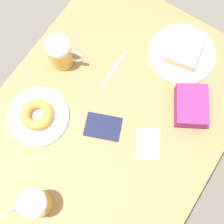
{
  "coord_description": "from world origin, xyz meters",
  "views": [
    {
      "loc": [
        -0.18,
        0.27,
        1.84
      ],
      "look_at": [
        0.0,
        0.0,
        0.78
      ],
      "focal_mm": 50.0,
      "sensor_mm": 36.0,
      "label": 1
    }
  ],
  "objects_px": {
    "napkin_folded": "(148,144)",
    "plate_with_cake": "(182,53)",
    "fork": "(114,69)",
    "passport_near_edge": "(103,127)",
    "beer_mug_right": "(61,53)",
    "blue_pouch": "(191,106)",
    "plate_with_donut": "(37,115)",
    "beer_mug_center": "(35,204)"
  },
  "relations": [
    {
      "from": "napkin_folded",
      "to": "plate_with_cake",
      "type": "bearing_deg",
      "value": -78.88
    },
    {
      "from": "fork",
      "to": "passport_near_edge",
      "type": "distance_m",
      "value": 0.23
    },
    {
      "from": "plate_with_cake",
      "to": "fork",
      "type": "xyz_separation_m",
      "value": [
        0.18,
        0.19,
        -0.01
      ]
    },
    {
      "from": "beer_mug_right",
      "to": "fork",
      "type": "bearing_deg",
      "value": -157.44
    },
    {
      "from": "fork",
      "to": "blue_pouch",
      "type": "height_order",
      "value": "blue_pouch"
    },
    {
      "from": "plate_with_donut",
      "to": "beer_mug_right",
      "type": "xyz_separation_m",
      "value": [
        0.05,
        -0.23,
        0.05
      ]
    },
    {
      "from": "passport_near_edge",
      "to": "blue_pouch",
      "type": "relative_size",
      "value": 0.82
    },
    {
      "from": "fork",
      "to": "plate_with_cake",
      "type": "bearing_deg",
      "value": -133.11
    },
    {
      "from": "beer_mug_right",
      "to": "napkin_folded",
      "type": "bearing_deg",
      "value": 167.29
    },
    {
      "from": "plate_with_cake",
      "to": "fork",
      "type": "distance_m",
      "value": 0.27
    },
    {
      "from": "plate_with_donut",
      "to": "napkin_folded",
      "type": "bearing_deg",
      "value": -161.25
    },
    {
      "from": "beer_mug_right",
      "to": "fork",
      "type": "relative_size",
      "value": 0.74
    },
    {
      "from": "beer_mug_center",
      "to": "fork",
      "type": "xyz_separation_m",
      "value": [
        0.06,
        -0.54,
        -0.06
      ]
    },
    {
      "from": "plate_with_cake",
      "to": "fork",
      "type": "relative_size",
      "value": 1.47
    },
    {
      "from": "beer_mug_right",
      "to": "napkin_folded",
      "type": "xyz_separation_m",
      "value": [
        -0.44,
        0.1,
        -0.06
      ]
    },
    {
      "from": "blue_pouch",
      "to": "napkin_folded",
      "type": "bearing_deg",
      "value": 73.5
    },
    {
      "from": "beer_mug_center",
      "to": "blue_pouch",
      "type": "relative_size",
      "value": 0.68
    },
    {
      "from": "beer_mug_center",
      "to": "fork",
      "type": "relative_size",
      "value": 0.71
    },
    {
      "from": "beer_mug_center",
      "to": "napkin_folded",
      "type": "xyz_separation_m",
      "value": [
        -0.2,
        -0.37,
        -0.06
      ]
    },
    {
      "from": "beer_mug_right",
      "to": "napkin_folded",
      "type": "height_order",
      "value": "beer_mug_right"
    },
    {
      "from": "fork",
      "to": "napkin_folded",
      "type": "bearing_deg",
      "value": 145.61
    },
    {
      "from": "plate_with_cake",
      "to": "napkin_folded",
      "type": "height_order",
      "value": "plate_with_cake"
    },
    {
      "from": "plate_with_donut",
      "to": "blue_pouch",
      "type": "bearing_deg",
      "value": -143.71
    },
    {
      "from": "napkin_folded",
      "to": "beer_mug_right",
      "type": "bearing_deg",
      "value": -12.71
    },
    {
      "from": "blue_pouch",
      "to": "beer_mug_right",
      "type": "bearing_deg",
      "value": 10.79
    },
    {
      "from": "passport_near_edge",
      "to": "plate_with_donut",
      "type": "bearing_deg",
      "value": 23.61
    },
    {
      "from": "napkin_folded",
      "to": "fork",
      "type": "bearing_deg",
      "value": -34.39
    },
    {
      "from": "fork",
      "to": "blue_pouch",
      "type": "bearing_deg",
      "value": -176.62
    },
    {
      "from": "plate_with_cake",
      "to": "beer_mug_right",
      "type": "distance_m",
      "value": 0.45
    },
    {
      "from": "beer_mug_right",
      "to": "blue_pouch",
      "type": "height_order",
      "value": "beer_mug_right"
    },
    {
      "from": "passport_near_edge",
      "to": "beer_mug_right",
      "type": "bearing_deg",
      "value": -26.0
    },
    {
      "from": "fork",
      "to": "passport_near_edge",
      "type": "bearing_deg",
      "value": 113.43
    },
    {
      "from": "plate_with_cake",
      "to": "beer_mug_right",
      "type": "bearing_deg",
      "value": 36.57
    },
    {
      "from": "beer_mug_center",
      "to": "fork",
      "type": "height_order",
      "value": "beer_mug_center"
    },
    {
      "from": "plate_with_cake",
      "to": "napkin_folded",
      "type": "xyz_separation_m",
      "value": [
        -0.07,
        0.37,
        -0.01
      ]
    },
    {
      "from": "plate_with_donut",
      "to": "beer_mug_right",
      "type": "relative_size",
      "value": 1.72
    },
    {
      "from": "beer_mug_right",
      "to": "passport_near_edge",
      "type": "relative_size",
      "value": 0.86
    },
    {
      "from": "passport_near_edge",
      "to": "plate_with_cake",
      "type": "bearing_deg",
      "value": -102.81
    },
    {
      "from": "beer_mug_center",
      "to": "blue_pouch",
      "type": "xyz_separation_m",
      "value": [
        -0.25,
        -0.56,
        -0.03
      ]
    },
    {
      "from": "plate_with_donut",
      "to": "fork",
      "type": "distance_m",
      "value": 0.33
    },
    {
      "from": "beer_mug_center",
      "to": "beer_mug_right",
      "type": "xyz_separation_m",
      "value": [
        0.24,
        -0.47,
        0.0
      ]
    },
    {
      "from": "plate_with_cake",
      "to": "blue_pouch",
      "type": "bearing_deg",
      "value": 126.33
    }
  ]
}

